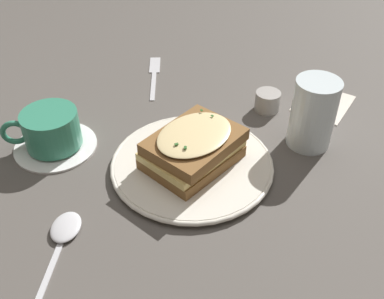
{
  "coord_description": "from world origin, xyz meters",
  "views": [
    {
      "loc": [
        0.41,
        0.37,
        0.47
      ],
      "look_at": [
        0.02,
        0.02,
        0.04
      ],
      "focal_mm": 42.0,
      "sensor_mm": 36.0,
      "label": 1
    }
  ],
  "objects_px": {
    "sandwich": "(193,148)",
    "napkin": "(323,103)",
    "fork": "(154,72)",
    "dinner_plate": "(192,164)",
    "water_glass": "(313,114)",
    "condiment_pot": "(267,101)",
    "teacup_with_saucer": "(51,132)",
    "spoon": "(64,233)"
  },
  "relations": [
    {
      "from": "sandwich",
      "to": "teacup_with_saucer",
      "type": "bearing_deg",
      "value": -60.81
    },
    {
      "from": "dinner_plate",
      "to": "sandwich",
      "type": "height_order",
      "value": "sandwich"
    },
    {
      "from": "napkin",
      "to": "condiment_pot",
      "type": "xyz_separation_m",
      "value": [
        0.09,
        -0.07,
        0.02
      ]
    },
    {
      "from": "dinner_plate",
      "to": "napkin",
      "type": "bearing_deg",
      "value": 168.12
    },
    {
      "from": "sandwich",
      "to": "spoon",
      "type": "height_order",
      "value": "sandwich"
    },
    {
      "from": "sandwich",
      "to": "fork",
      "type": "bearing_deg",
      "value": -122.88
    },
    {
      "from": "sandwich",
      "to": "condiment_pot",
      "type": "distance_m",
      "value": 0.21
    },
    {
      "from": "teacup_with_saucer",
      "to": "condiment_pot",
      "type": "distance_m",
      "value": 0.38
    },
    {
      "from": "sandwich",
      "to": "fork",
      "type": "xyz_separation_m",
      "value": [
        -0.17,
        -0.26,
        -0.04
      ]
    },
    {
      "from": "water_glass",
      "to": "dinner_plate",
      "type": "bearing_deg",
      "value": -29.66
    },
    {
      "from": "sandwich",
      "to": "napkin",
      "type": "height_order",
      "value": "sandwich"
    },
    {
      "from": "dinner_plate",
      "to": "fork",
      "type": "xyz_separation_m",
      "value": [
        -0.17,
        -0.26,
        -0.01
      ]
    },
    {
      "from": "water_glass",
      "to": "condiment_pot",
      "type": "xyz_separation_m",
      "value": [
        -0.04,
        -0.11,
        -0.04
      ]
    },
    {
      "from": "fork",
      "to": "spoon",
      "type": "bearing_deg",
      "value": -103.6
    },
    {
      "from": "fork",
      "to": "teacup_with_saucer",
      "type": "bearing_deg",
      "value": -122.86
    },
    {
      "from": "napkin",
      "to": "spoon",
      "type": "bearing_deg",
      "value": -11.03
    },
    {
      "from": "teacup_with_saucer",
      "to": "napkin",
      "type": "height_order",
      "value": "teacup_with_saucer"
    },
    {
      "from": "fork",
      "to": "napkin",
      "type": "distance_m",
      "value": 0.35
    },
    {
      "from": "dinner_plate",
      "to": "spoon",
      "type": "bearing_deg",
      "value": -9.82
    },
    {
      "from": "fork",
      "to": "condiment_pot",
      "type": "xyz_separation_m",
      "value": [
        -0.04,
        0.25,
        0.02
      ]
    },
    {
      "from": "water_glass",
      "to": "spoon",
      "type": "xyz_separation_m",
      "value": [
        0.39,
        -0.14,
        -0.05
      ]
    },
    {
      "from": "teacup_with_saucer",
      "to": "spoon",
      "type": "relative_size",
      "value": 0.95
    },
    {
      "from": "sandwich",
      "to": "water_glass",
      "type": "relative_size",
      "value": 1.21
    },
    {
      "from": "dinner_plate",
      "to": "fork",
      "type": "height_order",
      "value": "dinner_plate"
    },
    {
      "from": "dinner_plate",
      "to": "spoon",
      "type": "relative_size",
      "value": 1.79
    },
    {
      "from": "condiment_pot",
      "to": "fork",
      "type": "bearing_deg",
      "value": -79.85
    },
    {
      "from": "spoon",
      "to": "condiment_pot",
      "type": "height_order",
      "value": "condiment_pot"
    },
    {
      "from": "sandwich",
      "to": "napkin",
      "type": "bearing_deg",
      "value": 168.33
    },
    {
      "from": "dinner_plate",
      "to": "water_glass",
      "type": "distance_m",
      "value": 0.21
    },
    {
      "from": "condiment_pot",
      "to": "napkin",
      "type": "bearing_deg",
      "value": 141.71
    },
    {
      "from": "sandwich",
      "to": "water_glass",
      "type": "distance_m",
      "value": 0.2
    },
    {
      "from": "sandwich",
      "to": "spoon",
      "type": "xyz_separation_m",
      "value": [
        0.22,
        -0.04,
        -0.04
      ]
    },
    {
      "from": "fork",
      "to": "sandwich",
      "type": "bearing_deg",
      "value": -76.33
    },
    {
      "from": "dinner_plate",
      "to": "teacup_with_saucer",
      "type": "xyz_separation_m",
      "value": [
        0.11,
        -0.2,
        0.02
      ]
    },
    {
      "from": "dinner_plate",
      "to": "water_glass",
      "type": "relative_size",
      "value": 2.15
    },
    {
      "from": "dinner_plate",
      "to": "teacup_with_saucer",
      "type": "relative_size",
      "value": 1.88
    },
    {
      "from": "napkin",
      "to": "water_glass",
      "type": "bearing_deg",
      "value": 17.23
    },
    {
      "from": "dinner_plate",
      "to": "sandwich",
      "type": "distance_m",
      "value": 0.03
    },
    {
      "from": "water_glass",
      "to": "napkin",
      "type": "height_order",
      "value": "water_glass"
    },
    {
      "from": "teacup_with_saucer",
      "to": "water_glass",
      "type": "height_order",
      "value": "water_glass"
    },
    {
      "from": "water_glass",
      "to": "napkin",
      "type": "bearing_deg",
      "value": -162.77
    },
    {
      "from": "teacup_with_saucer",
      "to": "spoon",
      "type": "bearing_deg",
      "value": 96.83
    }
  ]
}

